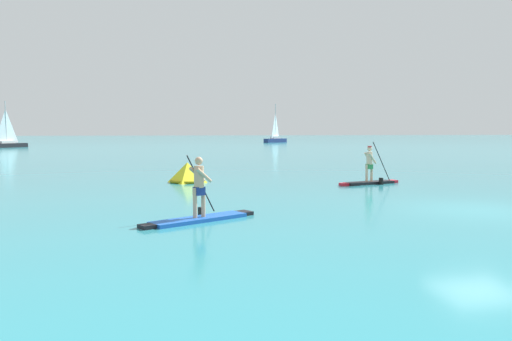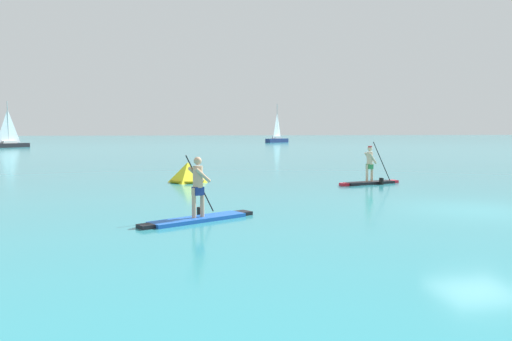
{
  "view_description": "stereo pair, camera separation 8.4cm",
  "coord_description": "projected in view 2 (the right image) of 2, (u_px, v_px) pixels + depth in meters",
  "views": [
    {
      "loc": [
        -9.19,
        -13.49,
        2.39
      ],
      "look_at": [
        -5.59,
        6.42,
        0.77
      ],
      "focal_mm": 35.5,
      "sensor_mm": 36.0,
      "label": 1
    },
    {
      "loc": [
        -9.11,
        -13.51,
        2.39
      ],
      "look_at": [
        -5.59,
        6.42,
        0.77
      ],
      "focal_mm": 35.5,
      "sensor_mm": 36.0,
      "label": 2
    }
  ],
  "objects": [
    {
      "name": "paddleboarder_near_left",
      "position": [
        199.0,
        208.0,
        13.31
      ],
      "size": [
        3.15,
        2.11,
        1.77
      ],
      "rotation": [
        0.0,
        0.0,
        0.54
      ],
      "color": "blue",
      "rests_on": "ground"
    },
    {
      "name": "paddleboarder_mid_center",
      "position": [
        370.0,
        176.0,
        22.41
      ],
      "size": [
        3.07,
        1.33,
        1.91
      ],
      "rotation": [
        0.0,
        0.0,
        0.31
      ],
      "color": "black",
      "rests_on": "ground"
    },
    {
      "name": "sailboat_right_horizon",
      "position": [
        277.0,
        138.0,
        98.59
      ],
      "size": [
        5.16,
        4.28,
        7.49
      ],
      "rotation": [
        0.0,
        0.0,
        0.64
      ],
      "color": "navy",
      "rests_on": "ground"
    },
    {
      "name": "race_marker_buoy",
      "position": [
        188.0,
        174.0,
        23.18
      ],
      "size": [
        1.71,
        1.71,
        0.92
      ],
      "color": "yellow",
      "rests_on": "ground"
    },
    {
      "name": "sailboat_left_horizon",
      "position": [
        9.0,
        142.0,
        70.18
      ],
      "size": [
        4.8,
        4.99,
        6.4
      ],
      "rotation": [
        0.0,
        0.0,
        3.96
      ],
      "color": "black",
      "rests_on": "ground"
    },
    {
      "name": "ground",
      "position": [
        478.0,
        211.0,
        15.03
      ],
      "size": [
        440.0,
        440.0,
        0.0
      ],
      "primitive_type": "plane",
      "color": "teal"
    }
  ]
}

